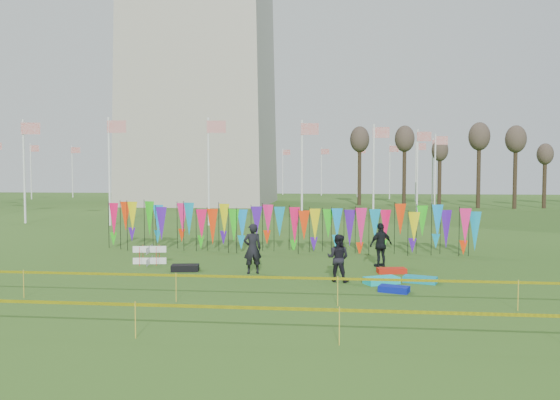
# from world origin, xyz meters

# --- Properties ---
(ground) EXTENTS (160.00, 160.00, 0.00)m
(ground) POSITION_xyz_m (0.00, 0.00, 0.00)
(ground) COLOR #274A14
(ground) RESTS_ON ground
(flagpole_ring) EXTENTS (57.40, 56.16, 8.00)m
(flagpole_ring) POSITION_xyz_m (-14.00, 48.00, 4.00)
(flagpole_ring) COLOR silver
(flagpole_ring) RESTS_ON ground
(banner_row) EXTENTS (18.64, 0.64, 2.31)m
(banner_row) POSITION_xyz_m (0.28, 8.21, 1.43)
(banner_row) COLOR black
(banner_row) RESTS_ON ground
(caution_tape_near) EXTENTS (26.00, 0.02, 0.90)m
(caution_tape_near) POSITION_xyz_m (-0.22, -2.56, 0.78)
(caution_tape_near) COLOR #DBD604
(caution_tape_near) RESTS_ON ground
(caution_tape_far) EXTENTS (26.00, 0.02, 0.90)m
(caution_tape_far) POSITION_xyz_m (-0.22, -6.25, 0.78)
(caution_tape_far) COLOR #DBD604
(caution_tape_far) RESTS_ON ground
(box_kite) EXTENTS (0.73, 0.73, 0.81)m
(box_kite) POSITION_xyz_m (-5.26, 3.90, 0.40)
(box_kite) COLOR red
(box_kite) RESTS_ON ground
(person_left) EXTENTS (0.86, 0.75, 1.97)m
(person_left) POSITION_xyz_m (-0.50, 2.28, 0.99)
(person_left) COLOR black
(person_left) RESTS_ON ground
(person_mid) EXTENTS (0.95, 0.73, 1.73)m
(person_mid) POSITION_xyz_m (2.84, 1.07, 0.87)
(person_mid) COLOR black
(person_mid) RESTS_ON ground
(person_right) EXTENTS (1.25, 1.10, 1.85)m
(person_right) POSITION_xyz_m (4.62, 4.38, 0.93)
(person_right) COLOR black
(person_right) RESTS_ON ground
(kite_bag_turquoise) EXTENTS (1.36, 1.10, 0.24)m
(kite_bag_turquoise) POSITION_xyz_m (4.38, 0.85, 0.12)
(kite_bag_turquoise) COLOR #0DCACF
(kite_bag_turquoise) RESTS_ON ground
(kite_bag_blue) EXTENTS (1.08, 0.81, 0.20)m
(kite_bag_blue) POSITION_xyz_m (4.69, -0.47, 0.10)
(kite_bag_blue) COLOR #0A1AA6
(kite_bag_blue) RESTS_ON ground
(kite_bag_red) EXTENTS (1.18, 0.69, 0.20)m
(kite_bag_red) POSITION_xyz_m (4.94, 2.94, 0.10)
(kite_bag_red) COLOR red
(kite_bag_red) RESTS_ON ground
(kite_bag_black) EXTENTS (1.18, 0.80, 0.25)m
(kite_bag_black) POSITION_xyz_m (-3.30, 2.56, 0.13)
(kite_bag_black) COLOR black
(kite_bag_black) RESTS_ON ground
(kite_bag_teal) EXTENTS (1.28, 0.90, 0.22)m
(kite_bag_teal) POSITION_xyz_m (5.78, 1.19, 0.11)
(kite_bag_teal) COLOR #0C93AB
(kite_bag_teal) RESTS_ON ground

